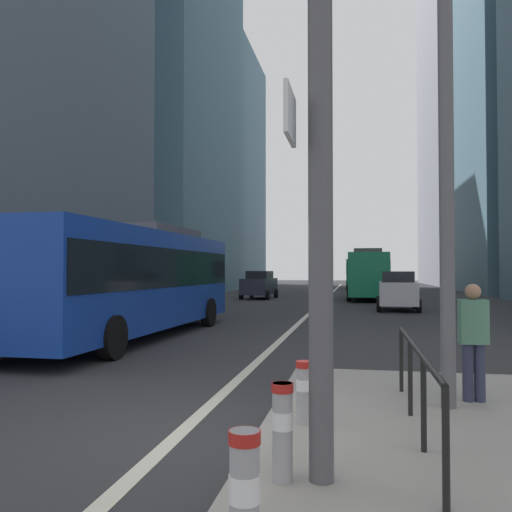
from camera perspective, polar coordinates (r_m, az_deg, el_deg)
name	(u,v)px	position (r m, az deg, el deg)	size (l,w,h in m)	color
ground_plane	(312,311)	(26.36, 5.98, -5.86)	(160.00, 160.00, 0.00)	#303033
lane_centre_line	(324,300)	(36.31, 7.26, -4.65)	(0.20, 80.00, 0.01)	beige
office_tower_left_mid	(151,47)	(52.75, -11.11, 20.97)	(12.79, 19.82, 44.30)	slate
office_tower_left_far	(217,171)	(72.40, -4.13, 9.02)	(10.34, 16.27, 30.46)	slate
office_tower_right_far	(464,107)	(82.68, 21.24, 14.57)	(10.10, 23.45, 49.54)	gray
city_bus_blue_oncoming	(134,276)	(16.25, -12.88, -2.06)	(2.90, 11.48, 3.40)	#14389E
city_bus_red_receding	(367,273)	(38.12, 11.68, -1.73)	(2.77, 10.72, 3.40)	#198456
city_bus_red_distant	(360,272)	(59.10, 11.02, -1.65)	(2.88, 11.46, 3.40)	#198456
car_oncoming_mid	(259,285)	(37.71, 0.35, -3.05)	(2.20, 4.46, 1.94)	#232838
car_receding_near	(397,290)	(27.62, 14.81, -3.57)	(2.15, 4.19, 1.94)	silver
traffic_signal_gantry	(118,52)	(5.67, -14.49, 20.23)	(5.86, 0.65, 6.00)	#515156
street_lamp_post	(445,31)	(8.38, 19.47, 21.62)	(5.50, 0.32, 8.00)	#56565B
bollard_left	(244,498)	(3.49, -1.23, -24.34)	(0.20, 0.20, 0.90)	#99999E
bollard_right	(282,427)	(4.93, 2.83, -17.67)	(0.20, 0.20, 0.86)	#99999E
bollard_back	(304,389)	(6.67, 5.13, -13.88)	(0.20, 0.20, 0.75)	#99999E
pedestrian_railing	(416,368)	(6.55, 16.66, -11.37)	(0.06, 4.20, 0.98)	black
pedestrian_waiting	(473,336)	(8.25, 22.12, -7.91)	(0.39, 0.25, 1.66)	#2D334C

